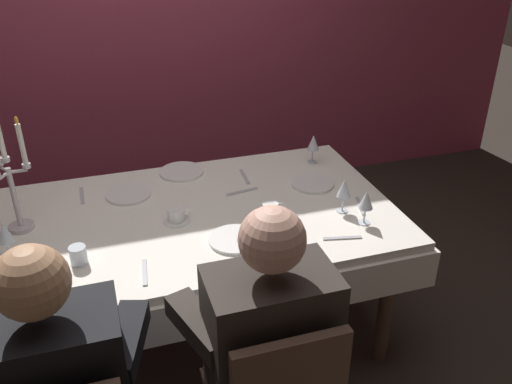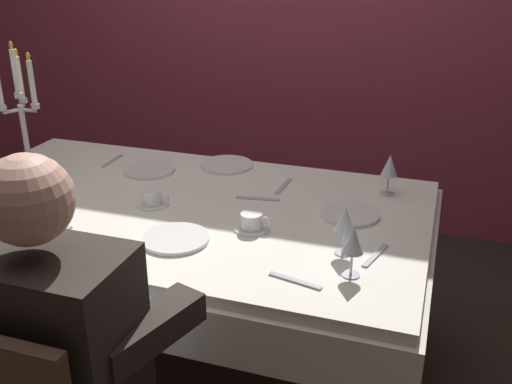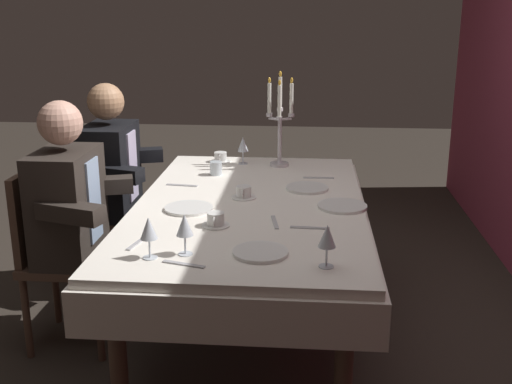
{
  "view_description": "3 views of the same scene",
  "coord_description": "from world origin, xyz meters",
  "px_view_note": "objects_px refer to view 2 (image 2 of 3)",
  "views": [
    {
      "loc": [
        -0.37,
        -2.17,
        2.04
      ],
      "look_at": [
        0.34,
        0.06,
        0.77
      ],
      "focal_mm": 38.29,
      "sensor_mm": 36.0,
      "label": 1
    },
    {
      "loc": [
        0.95,
        -1.85,
        1.66
      ],
      "look_at": [
        0.3,
        0.07,
        0.8
      ],
      "focal_mm": 41.17,
      "sensor_mm": 36.0,
      "label": 2
    },
    {
      "loc": [
        2.92,
        0.28,
        1.66
      ],
      "look_at": [
        0.16,
        0.05,
        0.84
      ],
      "focal_mm": 44.26,
      "sensor_mm": 36.0,
      "label": 3
    }
  ],
  "objects_px": {
    "wine_glass_0": "(390,166)",
    "water_tumbler_0": "(22,202)",
    "dinner_plate_1": "(227,165)",
    "coffee_cup_0": "(252,222)",
    "dinner_plate_0": "(350,214)",
    "wine_glass_3": "(345,221)",
    "wine_glass_1": "(353,241)",
    "coffee_cup_1": "(153,198)",
    "candelabra": "(22,117)",
    "seated_diner_1": "(50,349)",
    "dinner_plate_3": "(176,239)",
    "dining_table": "(176,231)",
    "dinner_plate_2": "(149,170)"
  },
  "relations": [
    {
      "from": "water_tumbler_0",
      "to": "coffee_cup_0",
      "type": "bearing_deg",
      "value": 8.26
    },
    {
      "from": "water_tumbler_0",
      "to": "coffee_cup_1",
      "type": "relative_size",
      "value": 0.58
    },
    {
      "from": "dining_table",
      "to": "water_tumbler_0",
      "type": "bearing_deg",
      "value": -154.74
    },
    {
      "from": "coffee_cup_0",
      "to": "coffee_cup_1",
      "type": "xyz_separation_m",
      "value": [
        -0.42,
        0.08,
        0.0
      ]
    },
    {
      "from": "dinner_plate_3",
      "to": "wine_glass_0",
      "type": "distance_m",
      "value": 0.89
    },
    {
      "from": "dinner_plate_0",
      "to": "dinner_plate_1",
      "type": "distance_m",
      "value": 0.7
    },
    {
      "from": "dinner_plate_0",
      "to": "wine_glass_1",
      "type": "bearing_deg",
      "value": -79.45
    },
    {
      "from": "wine_glass_0",
      "to": "dinner_plate_1",
      "type": "bearing_deg",
      "value": 172.74
    },
    {
      "from": "wine_glass_0",
      "to": "water_tumbler_0",
      "type": "distance_m",
      "value": 1.4
    },
    {
      "from": "dinner_plate_3",
      "to": "wine_glass_3",
      "type": "distance_m",
      "value": 0.57
    },
    {
      "from": "water_tumbler_0",
      "to": "seated_diner_1",
      "type": "height_order",
      "value": "seated_diner_1"
    },
    {
      "from": "wine_glass_1",
      "to": "dinner_plate_1",
      "type": "bearing_deg",
      "value": 132.4
    },
    {
      "from": "dinner_plate_0",
      "to": "wine_glass_3",
      "type": "relative_size",
      "value": 1.33
    },
    {
      "from": "wine_glass_0",
      "to": "coffee_cup_0",
      "type": "relative_size",
      "value": 1.24
    },
    {
      "from": "dining_table",
      "to": "water_tumbler_0",
      "type": "relative_size",
      "value": 25.37
    },
    {
      "from": "dinner_plate_2",
      "to": "water_tumbler_0",
      "type": "relative_size",
      "value": 2.9
    },
    {
      "from": "wine_glass_1",
      "to": "dinner_plate_0",
      "type": "bearing_deg",
      "value": 100.55
    },
    {
      "from": "dinner_plate_2",
      "to": "coffee_cup_1",
      "type": "xyz_separation_m",
      "value": [
        0.18,
        -0.31,
        0.02
      ]
    },
    {
      "from": "candelabra",
      "to": "dinner_plate_1",
      "type": "height_order",
      "value": "candelabra"
    },
    {
      "from": "dinner_plate_1",
      "to": "wine_glass_0",
      "type": "xyz_separation_m",
      "value": [
        0.72,
        -0.09,
        0.11
      ]
    },
    {
      "from": "dinner_plate_0",
      "to": "coffee_cup_1",
      "type": "distance_m",
      "value": 0.74
    },
    {
      "from": "wine_glass_1",
      "to": "wine_glass_3",
      "type": "distance_m",
      "value": 0.14
    },
    {
      "from": "wine_glass_3",
      "to": "wine_glass_1",
      "type": "bearing_deg",
      "value": -69.6
    },
    {
      "from": "dinner_plate_1",
      "to": "coffee_cup_0",
      "type": "xyz_separation_m",
      "value": [
        0.31,
        -0.56,
        0.02
      ]
    },
    {
      "from": "dinner_plate_3",
      "to": "wine_glass_3",
      "type": "height_order",
      "value": "wine_glass_3"
    },
    {
      "from": "dining_table",
      "to": "candelabra",
      "type": "xyz_separation_m",
      "value": [
        -0.74,
        0.11,
        0.37
      ]
    },
    {
      "from": "dinner_plate_2",
      "to": "coffee_cup_0",
      "type": "bearing_deg",
      "value": -32.84
    },
    {
      "from": "wine_glass_3",
      "to": "coffee_cup_0",
      "type": "height_order",
      "value": "wine_glass_3"
    },
    {
      "from": "wine_glass_0",
      "to": "seated_diner_1",
      "type": "relative_size",
      "value": 0.13
    },
    {
      "from": "wine_glass_0",
      "to": "seated_diner_1",
      "type": "bearing_deg",
      "value": -118.41
    },
    {
      "from": "candelabra",
      "to": "wine_glass_0",
      "type": "height_order",
      "value": "candelabra"
    },
    {
      "from": "candelabra",
      "to": "dinner_plate_1",
      "type": "relative_size",
      "value": 2.39
    },
    {
      "from": "dinner_plate_2",
      "to": "dinner_plate_1",
      "type": "bearing_deg",
      "value": 29.64
    },
    {
      "from": "dinner_plate_3",
      "to": "wine_glass_3",
      "type": "bearing_deg",
      "value": 9.37
    },
    {
      "from": "dinner_plate_0",
      "to": "water_tumbler_0",
      "type": "distance_m",
      "value": 1.21
    },
    {
      "from": "dinner_plate_1",
      "to": "wine_glass_1",
      "type": "height_order",
      "value": "wine_glass_1"
    },
    {
      "from": "dinner_plate_1",
      "to": "dinner_plate_2",
      "type": "height_order",
      "value": "same"
    },
    {
      "from": "candelabra",
      "to": "wine_glass_3",
      "type": "distance_m",
      "value": 1.46
    },
    {
      "from": "wine_glass_0",
      "to": "water_tumbler_0",
      "type": "bearing_deg",
      "value": -154.88
    },
    {
      "from": "dinner_plate_3",
      "to": "wine_glass_1",
      "type": "bearing_deg",
      "value": -3.52
    },
    {
      "from": "dining_table",
      "to": "dinner_plate_3",
      "type": "relative_size",
      "value": 8.49
    },
    {
      "from": "dinner_plate_0",
      "to": "coffee_cup_1",
      "type": "height_order",
      "value": "coffee_cup_1"
    },
    {
      "from": "wine_glass_0",
      "to": "seated_diner_1",
      "type": "xyz_separation_m",
      "value": [
        -0.67,
        -1.24,
        -0.12
      ]
    },
    {
      "from": "wine_glass_0",
      "to": "coffee_cup_1",
      "type": "height_order",
      "value": "wine_glass_0"
    },
    {
      "from": "candelabra",
      "to": "wine_glass_0",
      "type": "distance_m",
      "value": 1.53
    },
    {
      "from": "dining_table",
      "to": "coffee_cup_1",
      "type": "height_order",
      "value": "coffee_cup_1"
    },
    {
      "from": "wine_glass_3",
      "to": "coffee_cup_1",
      "type": "height_order",
      "value": "wine_glass_3"
    },
    {
      "from": "dinner_plate_0",
      "to": "wine_glass_3",
      "type": "bearing_deg",
      "value": -84.05
    },
    {
      "from": "dinner_plate_0",
      "to": "dining_table",
      "type": "bearing_deg",
      "value": -170.94
    },
    {
      "from": "wine_glass_3",
      "to": "seated_diner_1",
      "type": "height_order",
      "value": "seated_diner_1"
    }
  ]
}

